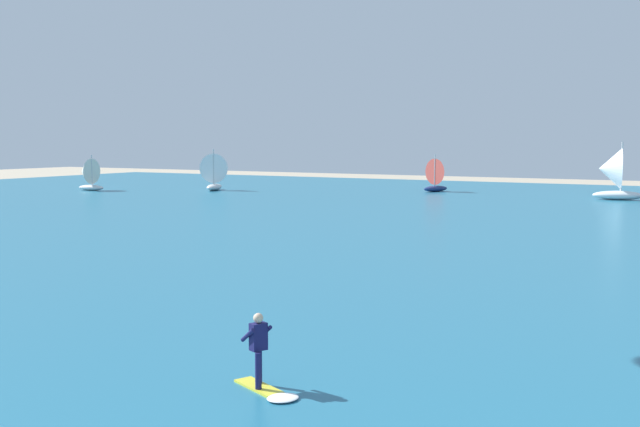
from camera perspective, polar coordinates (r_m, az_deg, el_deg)
The scene contains 6 objects.
ocean at distance 51.87m, azimuth 19.55°, elevation -0.86°, with size 160.00×90.00×0.10m, color #236B89.
kitesurfer at distance 17.04m, azimuth -4.21°, elevation -10.96°, with size 2.01×1.32×1.67m.
sailboat_far_left at distance 80.92m, azimuth 8.77°, elevation 2.86°, with size 3.05×3.40×3.83m.
sailboat_far_right at distance 85.29m, azimuth -16.79°, elevation 2.81°, with size 3.26×2.77×3.77m.
sailboat_mid_left at distance 82.96m, azimuth -7.72°, elevation 3.11°, with size 3.45×3.88×4.36m.
sailboat_trailing at distance 73.77m, azimuth 20.72°, elevation 2.79°, with size 4.56×3.95×5.17m.
Camera 1 is at (8.62, 0.57, 5.54)m, focal length 43.35 mm.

